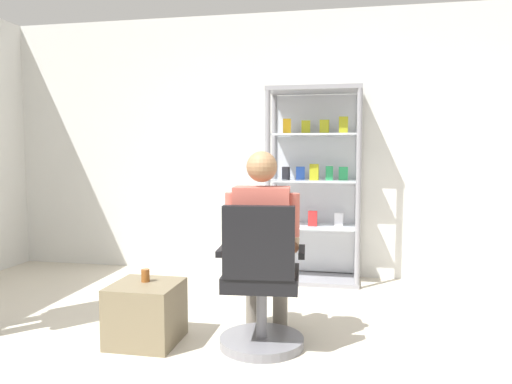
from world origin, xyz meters
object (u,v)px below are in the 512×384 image
display_cabinet_main (314,184)px  seated_shopkeeper (263,237)px  storage_crate (146,313)px  office_chair (261,290)px  tea_glass (145,275)px

display_cabinet_main → seated_shopkeeper: (-0.22, -1.65, -0.25)m
storage_crate → seated_shopkeeper: bearing=14.0°
office_chair → display_cabinet_main: bearing=83.7°
office_chair → seated_shopkeeper: 0.36m
seated_shopkeeper → office_chair: bearing=-84.9°
seated_shopkeeper → tea_glass: bearing=-169.3°
office_chair → storage_crate: size_ratio=2.17×
display_cabinet_main → office_chair: size_ratio=1.98×
seated_shopkeeper → tea_glass: 0.84m
seated_shopkeeper → storage_crate: 0.94m
office_chair → tea_glass: size_ratio=11.08×
display_cabinet_main → office_chair: bearing=-96.3°
seated_shopkeeper → tea_glass: size_ratio=14.89×
storage_crate → tea_glass: 0.25m
storage_crate → tea_glass: (-0.02, 0.04, 0.25)m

